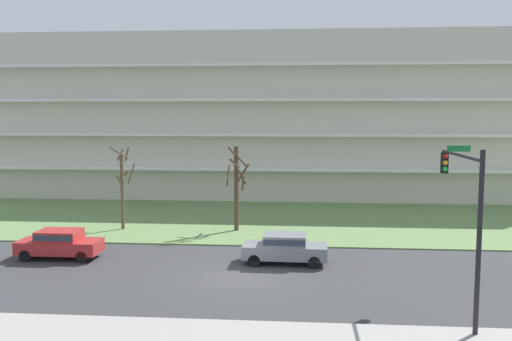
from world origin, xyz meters
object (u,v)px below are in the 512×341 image
(tree_far_left, at_px, (123,186))
(sedan_gray_center_left, at_px, (285,247))
(tree_left, at_px, (237,185))
(sedan_red_near_left, at_px, (60,243))
(traffic_signal_mast, at_px, (465,203))

(tree_far_left, bearing_deg, sedan_gray_center_left, -33.68)
(tree_left, xyz_separation_m, sedan_gray_center_left, (3.44, -7.62, -2.27))
(sedan_red_near_left, height_order, traffic_signal_mast, traffic_signal_mast)
(sedan_red_near_left, xyz_separation_m, sedan_gray_center_left, (12.26, 0.00, 0.00))
(tree_far_left, bearing_deg, sedan_red_near_left, -98.57)
(tree_left, relative_size, sedan_gray_center_left, 1.29)
(sedan_gray_center_left, bearing_deg, traffic_signal_mast, 134.90)
(sedan_red_near_left, relative_size, traffic_signal_mast, 0.66)
(tree_far_left, xyz_separation_m, traffic_signal_mast, (18.13, -14.78, 1.56))
(sedan_red_near_left, relative_size, sedan_gray_center_left, 0.99)
(traffic_signal_mast, bearing_deg, sedan_gray_center_left, 133.53)
(tree_left, height_order, sedan_gray_center_left, tree_left)
(sedan_gray_center_left, bearing_deg, tree_far_left, -32.32)
(traffic_signal_mast, bearing_deg, tree_left, 124.86)
(sedan_gray_center_left, relative_size, traffic_signal_mast, 0.67)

